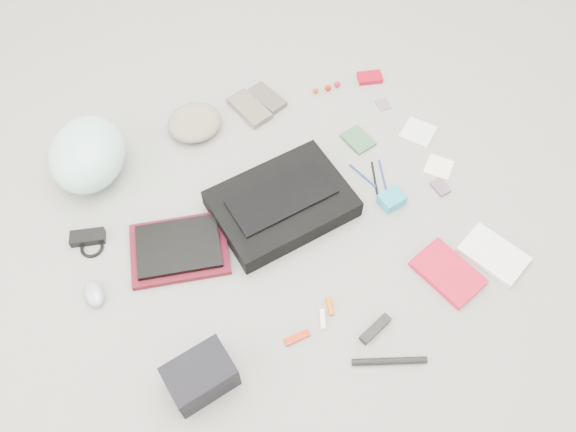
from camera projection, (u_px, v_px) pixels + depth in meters
name	position (u px, v px, depth m)	size (l,w,h in m)	color
ground_plane	(288.00, 223.00, 2.15)	(4.00, 4.00, 0.00)	gray
messenger_bag	(282.00, 204.00, 2.14)	(0.50, 0.36, 0.08)	black
bag_flap	(282.00, 197.00, 2.10)	(0.40, 0.18, 0.01)	black
laptop_sleeve	(179.00, 249.00, 2.07)	(0.36, 0.27, 0.02)	#590F1C
laptop	(178.00, 246.00, 2.05)	(0.30, 0.22, 0.02)	black
bike_helmet	(88.00, 154.00, 2.19)	(0.29, 0.36, 0.22)	#B5EBE4
beanie	(195.00, 122.00, 2.36)	(0.23, 0.22, 0.08)	gray
mitten_left	(249.00, 108.00, 2.44)	(0.10, 0.20, 0.03)	#6C6152
mitten_right	(267.00, 98.00, 2.47)	(0.09, 0.18, 0.03)	#574E48
power_brick	(88.00, 237.00, 2.10)	(0.13, 0.06, 0.03)	black
cable_coil	(92.00, 247.00, 2.08)	(0.09, 0.09, 0.01)	black
mouse	(94.00, 294.00, 1.97)	(0.06, 0.11, 0.04)	#989BAB
camera_bag	(201.00, 376.00, 1.77)	(0.21, 0.14, 0.13)	black
multitool	(297.00, 338.00, 1.90)	(0.09, 0.02, 0.01)	#BB2608
toiletry_tube_white	(323.00, 319.00, 1.93)	(0.02, 0.02, 0.07)	white
toiletry_tube_orange	(330.00, 306.00, 1.96)	(0.02, 0.02, 0.07)	#E46407
u_lock	(375.00, 329.00, 1.91)	(0.13, 0.03, 0.03)	black
bike_pump	(389.00, 361.00, 1.85)	(0.02, 0.02, 0.25)	black
book_red	(448.00, 273.00, 2.02)	(0.16, 0.24, 0.03)	red
book_white	(494.00, 254.00, 2.06)	(0.15, 0.23, 0.02)	white
notepad	(358.00, 140.00, 2.36)	(0.10, 0.13, 0.01)	#345E37
pen_blue	(363.00, 176.00, 2.26)	(0.01, 0.01, 0.16)	navy
pen_black	(375.00, 178.00, 2.26)	(0.01, 0.01, 0.16)	black
pen_navy	(382.00, 174.00, 2.27)	(0.01, 0.01, 0.15)	navy
accordion_wallet	(392.00, 199.00, 2.18)	(0.09, 0.07, 0.05)	#209FB7
card_deck	(440.00, 187.00, 2.23)	(0.05, 0.07, 0.01)	#805271
napkin_top	(418.00, 132.00, 2.38)	(0.13, 0.13, 0.01)	silver
napkin_bottom	(439.00, 167.00, 2.29)	(0.10, 0.10, 0.01)	white
lollipop_a	(316.00, 91.00, 2.50)	(0.02, 0.02, 0.02)	#B52C0C
lollipop_b	(328.00, 88.00, 2.51)	(0.03, 0.03, 0.03)	#BC1003
lollipop_c	(337.00, 84.00, 2.52)	(0.03, 0.03, 0.03)	#AB1624
altoids_tin	(370.00, 78.00, 2.54)	(0.11, 0.07, 0.02)	#AA051D
stamp_sheet	(383.00, 104.00, 2.47)	(0.05, 0.07, 0.00)	slate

